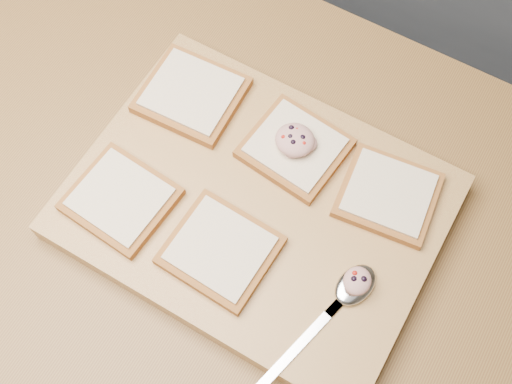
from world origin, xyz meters
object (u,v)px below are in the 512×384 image
bread_far_center (295,148)px  tuna_salad_dollop (295,140)px  spoon (347,293)px  cutting_board (256,207)px

bread_far_center → tuna_salad_dollop: (-0.00, -0.00, 0.02)m
spoon → bread_far_center: bearing=136.5°
tuna_salad_dollop → cutting_board: bearing=-94.1°
cutting_board → spoon: size_ratio=2.30×
tuna_salad_dollop → spoon: 0.21m
cutting_board → bread_far_center: bread_far_center is taller
bread_far_center → tuna_salad_dollop: size_ratio=2.56×
cutting_board → tuna_salad_dollop: (0.01, 0.09, 0.05)m
cutting_board → spoon: bearing=-18.2°
cutting_board → bread_far_center: size_ratio=3.45×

